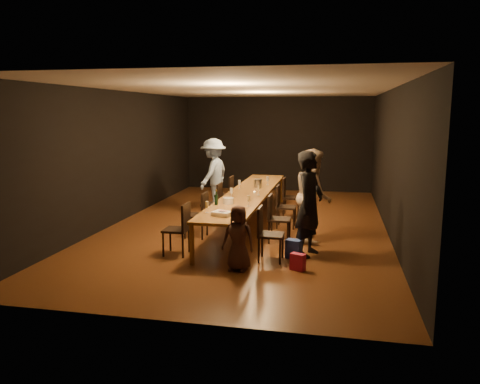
% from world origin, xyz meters
% --- Properties ---
extents(ground, '(10.00, 10.00, 0.00)m').
position_xyz_m(ground, '(0.00, 0.00, 0.00)').
color(ground, '#3F1C0F').
rests_on(ground, ground).
extents(room_shell, '(6.04, 10.04, 3.02)m').
position_xyz_m(room_shell, '(0.00, 0.00, 2.08)').
color(room_shell, black).
rests_on(room_shell, ground).
extents(table, '(0.90, 6.00, 0.75)m').
position_xyz_m(table, '(0.00, 0.00, 0.70)').
color(table, olive).
rests_on(table, ground).
extents(chair_right_0, '(0.42, 0.42, 0.93)m').
position_xyz_m(chair_right_0, '(0.85, -2.40, 0.47)').
color(chair_right_0, black).
rests_on(chair_right_0, ground).
extents(chair_right_1, '(0.42, 0.42, 0.93)m').
position_xyz_m(chair_right_1, '(0.85, -1.20, 0.47)').
color(chair_right_1, black).
rests_on(chair_right_1, ground).
extents(chair_right_2, '(0.42, 0.42, 0.93)m').
position_xyz_m(chair_right_2, '(0.85, 0.00, 0.47)').
color(chair_right_2, black).
rests_on(chair_right_2, ground).
extents(chair_right_3, '(0.42, 0.42, 0.93)m').
position_xyz_m(chair_right_3, '(0.85, 1.20, 0.47)').
color(chair_right_3, black).
rests_on(chair_right_3, ground).
extents(chair_left_0, '(0.42, 0.42, 0.93)m').
position_xyz_m(chair_left_0, '(-0.85, -2.40, 0.47)').
color(chair_left_0, black).
rests_on(chair_left_0, ground).
extents(chair_left_1, '(0.42, 0.42, 0.93)m').
position_xyz_m(chair_left_1, '(-0.85, -1.20, 0.47)').
color(chair_left_1, black).
rests_on(chair_left_1, ground).
extents(chair_left_2, '(0.42, 0.42, 0.93)m').
position_xyz_m(chair_left_2, '(-0.85, 0.00, 0.47)').
color(chair_left_2, black).
rests_on(chair_left_2, ground).
extents(chair_left_3, '(0.42, 0.42, 0.93)m').
position_xyz_m(chair_left_3, '(-0.85, 1.20, 0.47)').
color(chair_left_3, black).
rests_on(chair_left_3, ground).
extents(woman_birthday, '(0.64, 0.79, 1.86)m').
position_xyz_m(woman_birthday, '(1.46, -1.95, 0.93)').
color(woman_birthday, black).
rests_on(woman_birthday, ground).
extents(woman_tan, '(0.82, 0.98, 1.82)m').
position_xyz_m(woman_tan, '(1.47, -0.94, 0.91)').
color(woman_tan, '#C1A991').
rests_on(woman_tan, ground).
extents(man_blue, '(0.91, 1.30, 1.84)m').
position_xyz_m(man_blue, '(-1.26, 1.70, 0.92)').
color(man_blue, '#9ABCEF').
rests_on(man_blue, ground).
extents(child, '(0.55, 0.39, 1.06)m').
position_xyz_m(child, '(0.40, -2.99, 0.53)').
color(child, '#3F2923').
rests_on(child, ground).
extents(gift_bag_red, '(0.26, 0.21, 0.27)m').
position_xyz_m(gift_bag_red, '(1.35, -2.81, 0.14)').
color(gift_bag_red, '#B41B46').
rests_on(gift_bag_red, ground).
extents(gift_bag_blue, '(0.30, 0.23, 0.33)m').
position_xyz_m(gift_bag_blue, '(1.22, -2.18, 0.16)').
color(gift_bag_blue, '#2845B1').
rests_on(gift_bag_blue, ground).
extents(birthday_cake, '(0.37, 0.33, 0.08)m').
position_xyz_m(birthday_cake, '(-0.00, -2.41, 0.79)').
color(birthday_cake, white).
rests_on(birthday_cake, table).
extents(plate_stack, '(0.25, 0.25, 0.12)m').
position_xyz_m(plate_stack, '(-0.14, -1.36, 0.81)').
color(plate_stack, white).
rests_on(plate_stack, table).
extents(champagne_bottle, '(0.08, 0.08, 0.30)m').
position_xyz_m(champagne_bottle, '(-0.34, -1.50, 0.90)').
color(champagne_bottle, black).
rests_on(champagne_bottle, table).
extents(ice_bucket, '(0.21, 0.21, 0.20)m').
position_xyz_m(ice_bucket, '(0.10, 0.74, 0.85)').
color(ice_bucket, '#B0AFB4').
rests_on(ice_bucket, table).
extents(wineglass_0, '(0.06, 0.06, 0.21)m').
position_xyz_m(wineglass_0, '(-0.32, -2.23, 0.85)').
color(wineglass_0, beige).
rests_on(wineglass_0, table).
extents(wineglass_1, '(0.06, 0.06, 0.21)m').
position_xyz_m(wineglass_1, '(0.29, -1.51, 0.85)').
color(wineglass_1, beige).
rests_on(wineglass_1, table).
extents(wineglass_2, '(0.06, 0.06, 0.21)m').
position_xyz_m(wineglass_2, '(-0.23, -0.70, 0.85)').
color(wineglass_2, silver).
rests_on(wineglass_2, table).
extents(wineglass_3, '(0.06, 0.06, 0.21)m').
position_xyz_m(wineglass_3, '(0.28, -0.28, 0.85)').
color(wineglass_3, beige).
rests_on(wineglass_3, table).
extents(wineglass_4, '(0.06, 0.06, 0.21)m').
position_xyz_m(wineglass_4, '(-0.30, 0.46, 0.85)').
color(wineglass_4, silver).
rests_on(wineglass_4, table).
extents(wineglass_5, '(0.06, 0.06, 0.21)m').
position_xyz_m(wineglass_5, '(0.26, 1.18, 0.85)').
color(wineglass_5, silver).
rests_on(wineglass_5, table).
extents(tealight_near, '(0.05, 0.05, 0.03)m').
position_xyz_m(tealight_near, '(0.15, -2.08, 0.77)').
color(tealight_near, '#B2B7B2').
rests_on(tealight_near, table).
extents(tealight_mid, '(0.05, 0.05, 0.03)m').
position_xyz_m(tealight_mid, '(0.15, -0.07, 0.77)').
color(tealight_mid, '#B2B7B2').
rests_on(tealight_mid, table).
extents(tealight_far, '(0.05, 0.05, 0.03)m').
position_xyz_m(tealight_far, '(0.15, 2.03, 0.77)').
color(tealight_far, '#B2B7B2').
rests_on(tealight_far, table).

